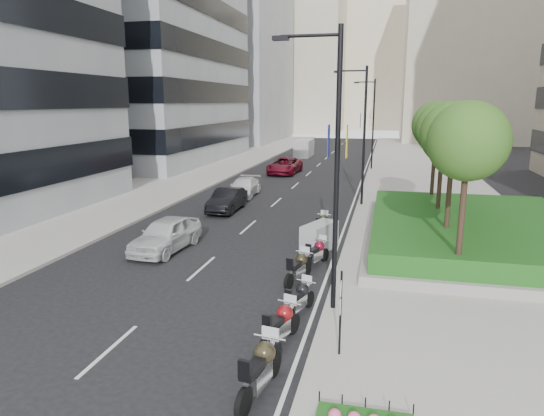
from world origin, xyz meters
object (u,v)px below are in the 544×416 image
(motorcycle_4, at_px, (317,253))
(car_c, at_px, (244,187))
(motorcycle_0, at_px, (260,369))
(motorcycle_3, at_px, (299,268))
(lamp_post_1, at_px, (362,129))
(parking_sign, at_px, (341,309))
(motorcycle_1, at_px, (281,325))
(car_a, at_px, (166,234))
(lamp_post_2, at_px, (372,120))
(delivery_van, at_px, (304,149))
(motorcycle_6, at_px, (322,226))
(car_b, at_px, (227,200))
(motorcycle_2, at_px, (299,299))
(motorcycle_5, at_px, (319,237))
(lamp_post_0, at_px, (332,158))
(car_d, at_px, (285,166))

(motorcycle_4, xyz_separation_m, car_c, (-7.44, 14.18, 0.10))
(motorcycle_0, height_order, motorcycle_3, motorcycle_0)
(lamp_post_1, height_order, parking_sign, lamp_post_1)
(motorcycle_4, bearing_deg, motorcycle_0, -158.58)
(motorcycle_1, bearing_deg, car_a, 59.98)
(lamp_post_1, distance_m, lamp_post_2, 18.00)
(car_a, height_order, delivery_van, delivery_van)
(lamp_post_1, bearing_deg, motorcycle_6, -99.99)
(lamp_post_1, xyz_separation_m, motorcycle_0, (-1.00, -22.04, -4.41))
(car_a, bearing_deg, lamp_post_2, 79.54)
(car_c, bearing_deg, car_b, -87.57)
(motorcycle_2, xyz_separation_m, motorcycle_3, (-0.54, 2.84, 0.04))
(lamp_post_1, bearing_deg, delivery_van, 106.77)
(motorcycle_6, distance_m, car_a, 7.82)
(motorcycle_1, relative_size, car_b, 0.50)
(parking_sign, relative_size, car_a, 0.55)
(car_b, xyz_separation_m, delivery_van, (-0.60, 32.16, 0.27))
(motorcycle_2, bearing_deg, car_a, 71.53)
(motorcycle_2, height_order, car_a, car_a)
(lamp_post_2, height_order, motorcycle_6, lamp_post_2)
(car_b, bearing_deg, motorcycle_6, -35.28)
(motorcycle_6, bearing_deg, parking_sign, -164.70)
(motorcycle_2, xyz_separation_m, car_a, (-7.26, 5.46, 0.23))
(motorcycle_0, height_order, motorcycle_5, motorcycle_5)
(lamp_post_1, distance_m, car_a, 15.16)
(car_b, bearing_deg, lamp_post_0, -59.69)
(car_c, relative_size, delivery_van, 0.90)
(car_a, distance_m, car_d, 25.58)
(motorcycle_1, xyz_separation_m, motorcycle_4, (0.01, 7.02, -0.04))
(motorcycle_2, relative_size, delivery_van, 0.39)
(motorcycle_5, bearing_deg, car_b, 65.63)
(lamp_post_2, xyz_separation_m, motorcycle_4, (-1.03, -30.55, -4.51))
(lamp_post_2, height_order, motorcycle_0, lamp_post_2)
(lamp_post_1, xyz_separation_m, parking_sign, (0.66, -20.00, -3.61))
(motorcycle_3, relative_size, motorcycle_6, 0.98)
(car_c, bearing_deg, motorcycle_3, -68.81)
(car_b, bearing_deg, car_d, 89.10)
(car_b, bearing_deg, motorcycle_2, -63.39)
(lamp_post_0, relative_size, motorcycle_5, 3.86)
(lamp_post_2, relative_size, motorcycle_1, 4.14)
(car_a, bearing_deg, motorcycle_3, -16.55)
(motorcycle_1, bearing_deg, car_d, 28.38)
(lamp_post_0, xyz_separation_m, motorcycle_0, (-1.00, -5.04, -4.41))
(lamp_post_0, relative_size, motorcycle_1, 4.14)
(car_d, bearing_deg, lamp_post_1, -57.69)
(lamp_post_0, height_order, car_b, lamp_post_0)
(lamp_post_2, bearing_deg, motorcycle_6, -93.12)
(motorcycle_4, relative_size, motorcycle_5, 0.85)
(motorcycle_3, xyz_separation_m, motorcycle_4, (0.39, 2.10, -0.03))
(lamp_post_1, bearing_deg, motorcycle_2, -92.91)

